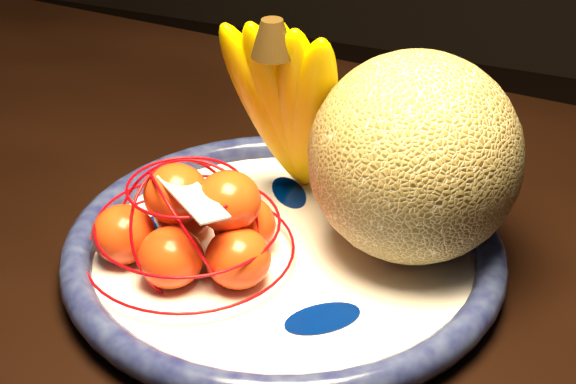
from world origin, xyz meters
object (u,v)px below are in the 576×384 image
at_px(cantaloupe, 415,157).
at_px(banana_bunch, 290,101).
at_px(mandarin_bag, 193,226).
at_px(dining_table, 218,304).
at_px(fruit_bowl, 284,250).

height_order(cantaloupe, banana_bunch, banana_bunch).
height_order(banana_bunch, mandarin_bag, banana_bunch).
distance_m(dining_table, fruit_bowl, 0.12).
xyz_separation_m(dining_table, cantaloupe, (0.17, 0.04, 0.18)).
bearing_deg(cantaloupe, fruit_bowl, -154.07).
xyz_separation_m(fruit_bowl, mandarin_bag, (-0.07, -0.04, 0.03)).
distance_m(dining_table, mandarin_bag, 0.14).
bearing_deg(fruit_bowl, dining_table, 170.73).
height_order(dining_table, banana_bunch, banana_bunch).
bearing_deg(banana_bunch, dining_table, -126.86).
xyz_separation_m(fruit_bowl, banana_bunch, (-0.03, 0.08, 0.11)).
relative_size(dining_table, fruit_bowl, 3.92).
distance_m(banana_bunch, mandarin_bag, 0.14).
distance_m(dining_table, cantaloupe, 0.26).
height_order(dining_table, fruit_bowl, fruit_bowl).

